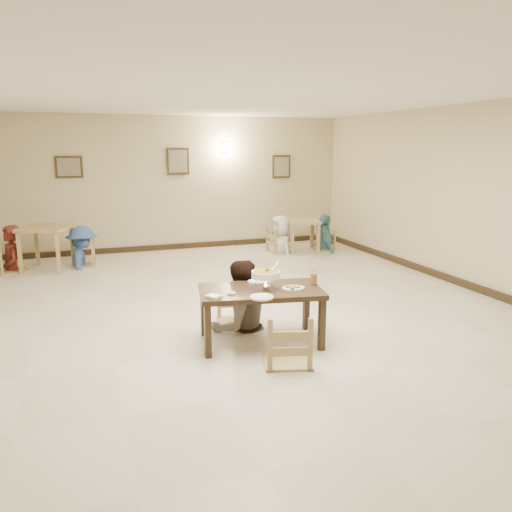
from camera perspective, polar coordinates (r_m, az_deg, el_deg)
name	(u,v)px	position (r m, az deg, el deg)	size (l,w,h in m)	color
floor	(242,315)	(7.02, -1.67, -6.77)	(10.00, 10.00, 0.00)	beige
ceiling	(240,91)	(6.68, -1.83, 18.36)	(10.00, 10.00, 0.00)	white
wall_back	(174,184)	(11.53, -9.36, 8.15)	(10.00, 10.00, 0.00)	beige
wall_right	(480,199)	(8.76, 24.21, 6.01)	(10.00, 10.00, 0.00)	beige
baseboard_back	(176,246)	(11.69, -9.09, 1.09)	(8.00, 0.06, 0.12)	black
baseboard_right	(470,286)	(8.98, 23.27, -3.14)	(0.06, 10.00, 0.12)	black
picture_a	(69,167)	(11.29, -20.60, 9.50)	(0.55, 0.04, 0.45)	#352813
picture_b	(178,161)	(11.48, -8.91, 10.65)	(0.50, 0.04, 0.60)	#352813
picture_c	(281,167)	(12.20, 2.91, 10.16)	(0.45, 0.04, 0.55)	#352813
wall_sconce	(225,148)	(11.74, -3.56, 12.27)	(0.16, 0.05, 0.22)	#FFD88C
main_table	(261,295)	(5.89, 0.53, -4.51)	(1.54, 1.03, 0.67)	#352415
chair_far	(236,288)	(6.56, -2.31, -3.64)	(0.47, 0.47, 0.99)	tan
chair_near	(288,315)	(5.37, 3.65, -6.76)	(0.51, 0.51, 1.08)	tan
main_diner	(239,260)	(6.34, -1.94, -0.51)	(0.86, 0.67, 1.77)	gray
curry_warmer	(266,274)	(5.81, 1.13, -2.13)	(0.38, 0.34, 0.30)	silver
rice_plate_far	(259,281)	(6.15, 0.40, -2.87)	(0.29, 0.29, 0.07)	white
rice_plate_near	(262,297)	(5.51, 0.65, -4.68)	(0.26, 0.26, 0.06)	white
fried_plate	(293,288)	(5.85, 4.25, -3.63)	(0.28, 0.28, 0.06)	white
chili_dish	(231,293)	(5.66, -2.83, -4.27)	(0.10, 0.10, 0.02)	white
napkin_cutlery	(213,296)	(5.54, -4.88, -4.63)	(0.21, 0.25, 0.03)	white
drink_glass	(314,278)	(6.08, 6.61, -2.52)	(0.08, 0.08, 0.17)	white
bg_table_left	(46,234)	(10.30, -22.91, 2.35)	(1.07, 1.07, 0.83)	tan
bg_table_right	(303,226)	(11.30, 5.34, 3.43)	(0.84, 0.84, 0.70)	tan
bg_chair_ll	(10,243)	(10.45, -26.31, 1.35)	(0.51, 0.51, 1.09)	tan
bg_chair_lr	(82,243)	(10.38, -19.28, 1.44)	(0.44, 0.44, 0.94)	tan
bg_chair_rl	(280,229)	(11.16, 2.78, 3.07)	(0.48, 0.48, 1.03)	tan
bg_chair_rr	(324,231)	(11.49, 7.82, 2.82)	(0.41, 0.41, 0.87)	tan
bg_diner_a	(8,225)	(10.40, -26.48, 3.15)	(0.64, 0.42, 1.75)	#571F17
bg_diner_b	(81,226)	(10.33, -19.41, 3.27)	(1.04, 0.60, 1.60)	#416199
bg_diner_c	(280,216)	(11.12, 2.79, 4.65)	(0.80, 0.52, 1.65)	silver
bg_diner_d	(325,214)	(11.43, 7.88, 4.80)	(0.97, 0.41, 1.66)	teal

